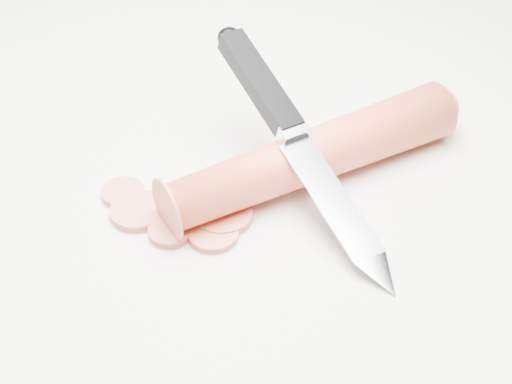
% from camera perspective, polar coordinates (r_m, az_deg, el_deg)
% --- Properties ---
extents(ground, '(2.40, 2.40, 0.00)m').
position_cam_1_polar(ground, '(0.50, -1.27, 0.64)').
color(ground, silver).
rests_on(ground, ground).
extents(carrot, '(0.15, 0.21, 0.04)m').
position_cam_1_polar(carrot, '(0.50, 4.68, 2.97)').
color(carrot, '#D34729').
rests_on(carrot, ground).
extents(carrot_slice_0, '(0.04, 0.04, 0.01)m').
position_cam_1_polar(carrot_slice_0, '(0.48, -9.38, -1.52)').
color(carrot_slice_0, '#C85E44').
rests_on(carrot_slice_0, ground).
extents(carrot_slice_1, '(0.03, 0.03, 0.01)m').
position_cam_1_polar(carrot_slice_1, '(0.50, -10.61, -0.06)').
color(carrot_slice_1, '#C85E44').
rests_on(carrot_slice_1, ground).
extents(carrot_slice_2, '(0.04, 0.04, 0.01)m').
position_cam_1_polar(carrot_slice_2, '(0.47, -2.73, -1.81)').
color(carrot_slice_2, '#C85E44').
rests_on(carrot_slice_2, ground).
extents(carrot_slice_3, '(0.03, 0.03, 0.01)m').
position_cam_1_polar(carrot_slice_3, '(0.46, -3.44, -3.38)').
color(carrot_slice_3, '#C85E44').
rests_on(carrot_slice_3, ground).
extents(carrot_slice_4, '(0.03, 0.03, 0.01)m').
position_cam_1_polar(carrot_slice_4, '(0.48, -2.47, -1.33)').
color(carrot_slice_4, '#C85E44').
rests_on(carrot_slice_4, ground).
extents(carrot_slice_5, '(0.03, 0.03, 0.01)m').
position_cam_1_polar(carrot_slice_5, '(0.51, -0.15, 1.59)').
color(carrot_slice_5, '#C85E44').
rests_on(carrot_slice_5, ground).
extents(carrot_slice_6, '(0.03, 0.03, 0.01)m').
position_cam_1_polar(carrot_slice_6, '(0.47, -6.88, -3.16)').
color(carrot_slice_6, '#C85E44').
rests_on(carrot_slice_6, ground).
extents(carrot_slice_7, '(0.04, 0.04, 0.01)m').
position_cam_1_polar(carrot_slice_7, '(0.51, 2.08, 1.80)').
color(carrot_slice_7, '#C85E44').
rests_on(carrot_slice_7, ground).
extents(kitchen_knife, '(0.20, 0.14, 0.08)m').
position_cam_1_polar(kitchen_knife, '(0.47, 3.80, 3.72)').
color(kitchen_knife, silver).
rests_on(kitchen_knife, ground).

